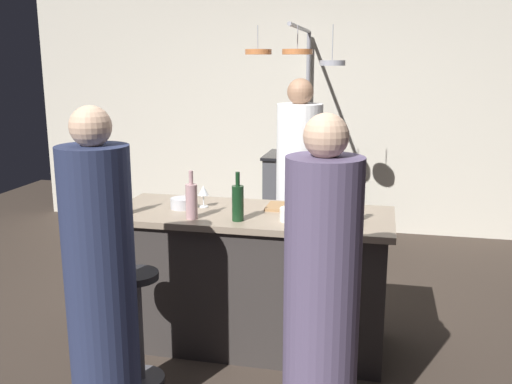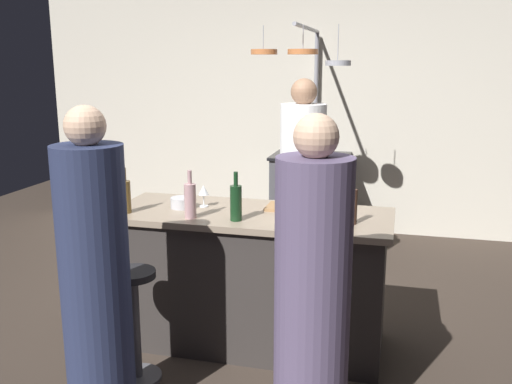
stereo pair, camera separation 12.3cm
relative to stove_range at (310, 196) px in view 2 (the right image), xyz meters
name	(u,v)px [view 2 (the right image)]	position (x,y,z in m)	size (l,w,h in m)	color
ground_plane	(250,341)	(0.00, -2.45, -0.45)	(9.00, 9.00, 0.00)	#382D26
back_wall	(317,112)	(0.00, 0.40, 0.85)	(6.40, 0.16, 2.60)	beige
kitchen_island	(250,278)	(0.00, -2.45, 0.01)	(1.80, 0.72, 0.90)	#332D2B
stove_range	(310,196)	(0.00, 0.00, 0.00)	(0.80, 0.64, 0.89)	#47474C
chef	(302,194)	(0.16, -1.43, 0.35)	(0.36, 0.36, 1.72)	white
bar_stool_left	(135,320)	(-0.53, -3.07, -0.07)	(0.28, 0.28, 0.68)	#4C4C51
guest_left	(96,282)	(-0.53, -3.45, 0.32)	(0.35, 0.35, 1.64)	#262D4C
bar_stool_right	(325,344)	(0.58, -3.07, -0.07)	(0.28, 0.28, 0.68)	#4C4C51
guest_right	(312,307)	(0.56, -3.47, 0.31)	(0.34, 0.34, 1.63)	#594C6B
overhead_pot_rack	(306,79)	(0.01, -0.47, 1.23)	(0.88, 1.31, 2.17)	gray
cutting_board	(291,208)	(0.24, -2.30, 0.46)	(0.32, 0.22, 0.02)	#997047
pepper_mill	(353,207)	(0.66, -2.55, 0.56)	(0.05, 0.05, 0.21)	#382319
wine_bottle_amber	(125,196)	(-0.77, -2.66, 0.56)	(0.07, 0.07, 0.29)	brown
wine_bottle_rose	(190,200)	(-0.32, -2.67, 0.57)	(0.07, 0.07, 0.30)	#B78C8E
wine_bottle_red	(236,202)	(-0.03, -2.65, 0.57)	(0.07, 0.07, 0.30)	#143319
wine_glass_near_right_guest	(204,191)	(-0.34, -2.38, 0.56)	(0.07, 0.07, 0.15)	silver
wine_glass_near_left_guest	(309,210)	(0.42, -2.69, 0.56)	(0.07, 0.07, 0.15)	silver
mixing_bowl_steel	(183,202)	(-0.46, -2.45, 0.49)	(0.15, 0.15, 0.07)	#B7B7BC
mixing_bowl_ceramic	(291,215)	(0.29, -2.58, 0.49)	(0.16, 0.16, 0.08)	silver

